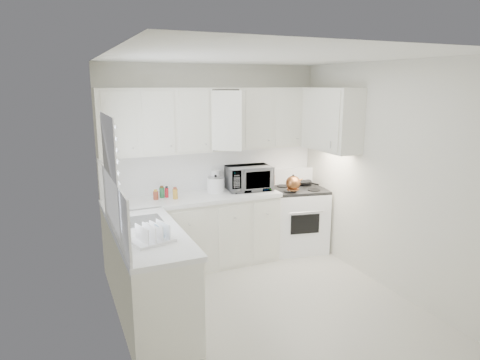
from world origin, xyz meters
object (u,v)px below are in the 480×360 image
microwave (249,175)px  rice_cooker (216,183)px  dish_rack (152,232)px  utensil_crock (271,178)px  stove (297,211)px  tea_kettle (293,182)px

microwave → rice_cooker: size_ratio=2.55×
rice_cooker → dish_rack: (-1.17, -1.49, -0.02)m
microwave → utensil_crock: size_ratio=1.84×
microwave → utensil_crock: 0.30m
stove → tea_kettle: tea_kettle is taller
microwave → dish_rack: size_ratio=1.65×
stove → microwave: size_ratio=1.99×
tea_kettle → rice_cooker: (-1.01, 0.30, 0.01)m
stove → utensil_crock: bearing=-161.5°
microwave → dish_rack: (-1.62, -1.42, -0.10)m
microwave → tea_kettle: bearing=-17.2°
tea_kettle → microwave: (-0.56, 0.23, 0.09)m
tea_kettle → rice_cooker: rice_cooker is taller
microwave → dish_rack: bearing=-134.0°
microwave → rice_cooker: bearing=176.1°
microwave → rice_cooker: (-0.45, 0.07, -0.08)m
microwave → rice_cooker: microwave is taller
stove → dish_rack: bearing=-138.7°
dish_rack → utensil_crock: bearing=18.6°
rice_cooker → dish_rack: rice_cooker is taller
stove → tea_kettle: (-0.18, -0.16, 0.47)m
tea_kettle → dish_rack: size_ratio=0.70×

